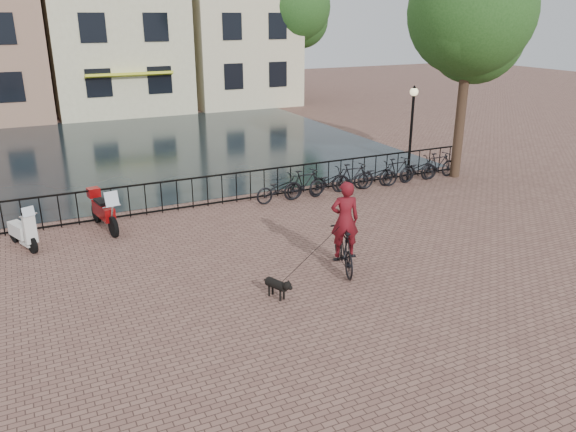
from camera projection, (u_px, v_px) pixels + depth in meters
name	position (u px, v px, depth m)	size (l,w,h in m)	color
ground	(350.00, 313.00, 11.76)	(100.00, 100.00, 0.00)	brown
canal_water	(157.00, 147.00, 26.43)	(20.00, 20.00, 0.00)	black
railing	(222.00, 189.00, 18.37)	(20.00, 0.05, 1.02)	black
canal_house_mid	(111.00, 14.00, 35.41)	(8.00, 9.50, 11.80)	beige
canal_house_right	(230.00, 3.00, 38.41)	(7.00, 9.00, 13.30)	beige
tree_near_right	(471.00, 12.00, 19.66)	(4.48, 4.48, 8.24)	black
tree_far_right	(295.00, 7.00, 37.38)	(4.76, 4.76, 8.76)	black
lamp_post	(412.00, 118.00, 20.32)	(0.30, 0.30, 3.45)	black
cyclist	(344.00, 232.00, 13.44)	(1.11, 2.00, 2.63)	black
dog	(276.00, 287.00, 12.34)	(0.51, 0.79, 0.51)	black
motorcycle	(103.00, 207.00, 16.13)	(0.80, 1.99, 1.39)	maroon
scooter	(21.00, 224.00, 14.86)	(0.91, 1.47, 1.32)	silver
parked_bike_0	(280.00, 189.00, 18.61)	(0.60, 1.72, 0.90)	black
parked_bike_1	(305.00, 184.00, 18.98)	(0.47, 1.66, 1.00)	black
parked_bike_2	(329.00, 182.00, 19.38)	(0.60, 1.72, 0.90)	black
parked_bike_3	(353.00, 177.00, 19.75)	(0.47, 1.66, 1.00)	black
parked_bike_4	(375.00, 175.00, 20.16)	(0.60, 1.72, 0.90)	black
parked_bike_5	(397.00, 171.00, 20.53)	(0.47, 1.66, 1.00)	black
parked_bike_6	(418.00, 169.00, 20.93)	(0.60, 1.72, 0.90)	black
parked_bike_7	(438.00, 165.00, 21.30)	(0.47, 1.66, 1.00)	black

